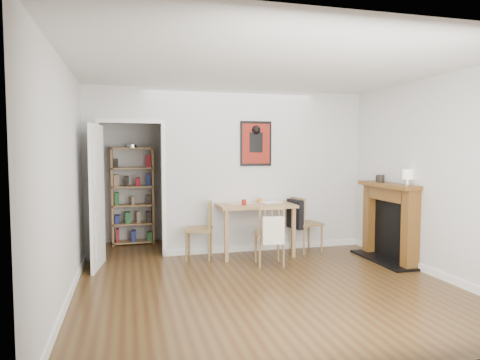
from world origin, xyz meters
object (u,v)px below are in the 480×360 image
object	(u,v)px
dining_table	(255,210)
ceramic_jar_b	(378,178)
notebook	(270,202)
chair_left	(199,230)
orange_fruit	(260,200)
chair_right	(306,223)
fireplace	(390,220)
chair_front	(270,234)
mantel_lamp	(408,175)
ceramic_jar_a	(381,179)
bookshelf	(133,196)
red_glass	(244,202)

from	to	relation	value
dining_table	ceramic_jar_b	xyz separation A→B (m)	(1.84, -0.52, 0.50)
dining_table	notebook	bearing A→B (deg)	13.25
chair_left	orange_fruit	xyz separation A→B (m)	(1.01, 0.15, 0.40)
chair_right	fireplace	xyz separation A→B (m)	(0.98, -0.85, 0.16)
chair_front	ceramic_jar_b	world-z (taller)	ceramic_jar_b
dining_table	mantel_lamp	bearing A→B (deg)	-33.20
chair_front	ceramic_jar_b	size ratio (longest dim) A/B	8.66
chair_right	chair_front	distance (m)	1.06
dining_table	chair_front	bearing A→B (deg)	-87.60
chair_left	ceramic_jar_a	size ratio (longest dim) A/B	7.47
bookshelf	red_glass	distance (m)	2.17
ceramic_jar_a	dining_table	bearing A→B (deg)	158.44
notebook	mantel_lamp	bearing A→B (deg)	-39.08
orange_fruit	ceramic_jar_a	distance (m)	1.89
chair_right	ceramic_jar_a	distance (m)	1.38
chair_right	ceramic_jar_a	world-z (taller)	ceramic_jar_a
dining_table	notebook	xyz separation A→B (m)	(0.28, 0.07, 0.11)
chair_right	mantel_lamp	xyz separation A→B (m)	(1.00, -1.21, 0.84)
orange_fruit	ceramic_jar_a	size ratio (longest dim) A/B	0.62
chair_left	orange_fruit	world-z (taller)	orange_fruit
chair_front	fireplace	xyz separation A→B (m)	(1.82, -0.20, 0.17)
red_glass	mantel_lamp	size ratio (longest dim) A/B	0.40
mantel_lamp	notebook	bearing A→B (deg)	140.92
red_glass	mantel_lamp	bearing A→B (deg)	-27.66
chair_front	chair_right	bearing A→B (deg)	37.84
red_glass	orange_fruit	bearing A→B (deg)	37.87
fireplace	red_glass	size ratio (longest dim) A/B	14.05
bookshelf	red_glass	world-z (taller)	bookshelf
bookshelf	mantel_lamp	world-z (taller)	bookshelf
dining_table	bookshelf	xyz separation A→B (m)	(-1.84, 1.30, 0.13)
red_glass	ceramic_jar_b	distance (m)	2.12
mantel_lamp	ceramic_jar_b	distance (m)	0.70
fireplace	red_glass	world-z (taller)	fireplace
notebook	fireplace	bearing A→B (deg)	-30.34
dining_table	mantel_lamp	world-z (taller)	mantel_lamp
fireplace	dining_table	bearing A→B (deg)	155.26
bookshelf	notebook	bearing A→B (deg)	-30.19
mantel_lamp	ceramic_jar_b	xyz separation A→B (m)	(-0.02, 0.69, -0.09)
chair_left	fireplace	bearing A→B (deg)	-16.76
red_glass	notebook	size ratio (longest dim) A/B	0.28
chair_left	ceramic_jar_b	world-z (taller)	ceramic_jar_b
chair_left	chair_front	bearing A→B (deg)	-34.29
red_glass	fireplace	bearing A→B (deg)	-19.26
dining_table	chair_right	distance (m)	0.90
dining_table	orange_fruit	world-z (taller)	orange_fruit
notebook	mantel_lamp	xyz separation A→B (m)	(1.58, -1.28, 0.48)
red_glass	chair_front	bearing A→B (deg)	-65.36
ceramic_jar_a	ceramic_jar_b	world-z (taller)	ceramic_jar_a
dining_table	notebook	size ratio (longest dim) A/B	3.68
dining_table	ceramic_jar_a	xyz separation A→B (m)	(1.78, -0.70, 0.51)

